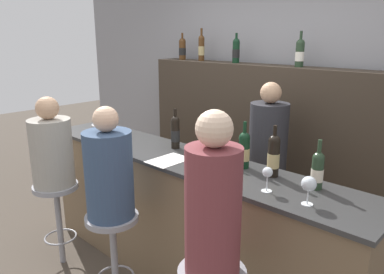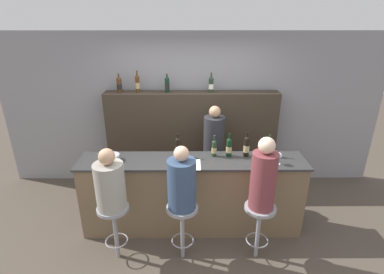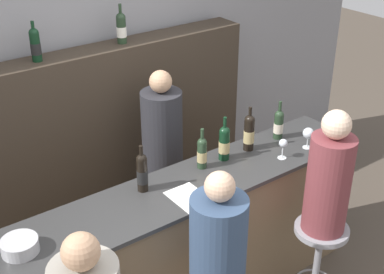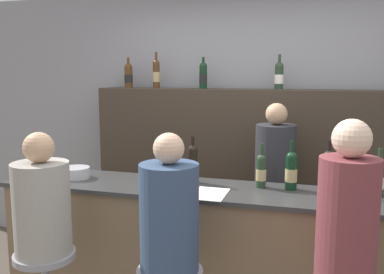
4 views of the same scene
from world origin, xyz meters
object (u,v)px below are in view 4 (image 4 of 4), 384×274
wine_bottle_counter_3 (328,171)px  bartender (274,209)px  guest_seated_left (42,203)px  wine_bottle_counter_2 (291,170)px  wine_bottle_backbar_1 (156,74)px  wine_glass_0 (348,186)px  guest_seated_middle (169,213)px  guest_seated_right (347,218)px  wine_bottle_counter_1 (261,170)px  wine_bottle_counter_4 (379,177)px  wine_bottle_backbar_3 (279,75)px  wine_bottle_backbar_2 (203,75)px  metal_bowl (76,173)px  wine_bottle_backbar_0 (129,75)px  wine_bottle_counter_0 (193,163)px

wine_bottle_counter_3 → bartender: size_ratio=0.21×
wine_bottle_counter_3 → guest_seated_left: 1.80m
wine_bottle_counter_2 → bartender: bartender is taller
wine_bottle_backbar_1 → wine_glass_0: size_ratio=2.24×
bartender → guest_seated_left: bearing=-135.3°
guest_seated_middle → guest_seated_right: size_ratio=0.88×
wine_bottle_counter_1 → guest_seated_right: guest_seated_right is taller
wine_bottle_counter_3 → guest_seated_left: size_ratio=0.46×
wine_bottle_counter_4 → wine_bottle_backbar_3: 1.42m
wine_bottle_backbar_2 → metal_bowl: wine_bottle_backbar_2 is taller
wine_bottle_counter_3 → wine_glass_0: bearing=-65.8°
wine_bottle_backbar_0 → guest_seated_middle: wine_bottle_backbar_0 is taller
wine_bottle_backbar_1 → metal_bowl: 1.39m
wine_bottle_counter_2 → wine_bottle_backbar_3: size_ratio=1.07×
guest_seated_left → guest_seated_right: 1.73m
wine_bottle_backbar_2 → metal_bowl: bearing=-119.4°
metal_bowl → guest_seated_right: (1.84, -0.57, 0.03)m
wine_bottle_counter_2 → guest_seated_middle: guest_seated_middle is taller
wine_bottle_backbar_2 → wine_bottle_backbar_3: bearing=0.0°
wine_bottle_counter_1 → wine_bottle_counter_3: 0.43m
wine_bottle_backbar_3 → wine_bottle_counter_0: bearing=-115.1°
wine_bottle_counter_0 → wine_bottle_counter_2: 0.68m
wine_bottle_backbar_1 → wine_glass_0: (1.68, -1.29, -0.65)m
wine_bottle_counter_2 → wine_bottle_counter_3: (0.23, 0.00, 0.01)m
wine_bottle_backbar_0 → guest_seated_middle: (1.02, -1.74, -0.73)m
metal_bowl → wine_bottle_counter_0: bearing=7.9°
wine_bottle_counter_4 → guest_seated_left: bearing=-160.5°
wine_bottle_backbar_3 → wine_bottle_counter_3: bearing=-68.3°
wine_bottle_counter_0 → wine_bottle_counter_2: wine_bottle_counter_2 is taller
wine_bottle_backbar_1 → wine_bottle_backbar_2: bearing=-0.0°
guest_seated_left → guest_seated_right: size_ratio=0.85×
wine_bottle_counter_4 → wine_bottle_backbar_0: 2.48m
wine_bottle_counter_1 → guest_seated_middle: guest_seated_middle is taller
wine_bottle_backbar_0 → wine_bottle_backbar_3: (1.45, 0.00, 0.00)m
wine_bottle_counter_1 → guest_seated_left: bearing=-150.5°
wine_bottle_backbar_3 → guest_seated_middle: wine_bottle_backbar_3 is taller
wine_bottle_counter_3 → metal_bowl: wine_bottle_counter_3 is taller
wine_bottle_backbar_2 → bartender: size_ratio=0.18×
wine_bottle_counter_1 → bartender: (0.04, 0.56, -0.44)m
guest_seated_left → guest_seated_right: guest_seated_right is taller
wine_bottle_backbar_1 → bartender: wine_bottle_backbar_1 is taller
guest_seated_left → guest_seated_right: (1.73, 0.00, 0.07)m
wine_bottle_counter_4 → wine_bottle_backbar_1: (-1.88, 1.05, 0.64)m
wine_bottle_counter_3 → guest_seated_right: 0.70m
wine_glass_0 → wine_bottle_counter_4: bearing=51.3°
wine_bottle_backbar_1 → bartender: 1.68m
wine_bottle_counter_4 → metal_bowl: size_ratio=1.48×
bartender → wine_bottle_backbar_2: bearing=145.9°
wine_bottle_counter_4 → guest_seated_right: bearing=-108.1°
wine_bottle_counter_3 → wine_bottle_backbar_0: (-1.86, 1.05, 0.60)m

